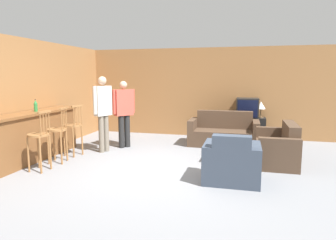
% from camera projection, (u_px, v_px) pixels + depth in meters
% --- Properties ---
extents(ground_plane, '(24.00, 24.00, 0.00)m').
position_uv_depth(ground_plane, '(165.00, 170.00, 5.70)').
color(ground_plane, gray).
extents(wall_back, '(9.40, 0.08, 2.60)m').
position_uv_depth(wall_back, '(196.00, 92.00, 8.90)').
color(wall_back, '#9E6B3D').
rests_on(wall_back, ground_plane).
extents(wall_left, '(0.08, 8.54, 2.60)m').
position_uv_depth(wall_left, '(53.00, 95.00, 7.52)').
color(wall_left, '#9E6B3D').
rests_on(wall_left, ground_plane).
extents(bar_counter, '(0.55, 2.71, 1.03)m').
position_uv_depth(bar_counter, '(31.00, 136.00, 6.31)').
color(bar_counter, brown).
rests_on(bar_counter, ground_plane).
extents(bar_chair_near, '(0.40, 0.40, 1.15)m').
position_uv_depth(bar_chair_near, '(39.00, 140.00, 5.59)').
color(bar_chair_near, '#996638').
rests_on(bar_chair_near, ground_plane).
extents(bar_chair_mid, '(0.45, 0.45, 1.15)m').
position_uv_depth(bar_chair_mid, '(58.00, 134.00, 6.15)').
color(bar_chair_mid, '#996638').
rests_on(bar_chair_mid, ground_plane).
extents(bar_chair_far, '(0.47, 0.47, 1.15)m').
position_uv_depth(bar_chair_far, '(73.00, 129.00, 6.70)').
color(bar_chair_far, '#996638').
rests_on(bar_chair_far, ground_plane).
extents(couch_far, '(1.76, 0.83, 0.87)m').
position_uv_depth(couch_far, '(224.00, 133.00, 7.75)').
color(couch_far, '#4C3828').
rests_on(couch_far, ground_plane).
extents(armchair_near, '(0.93, 0.79, 0.85)m').
position_uv_depth(armchair_near, '(232.00, 164.00, 5.04)').
color(armchair_near, '#384251').
rests_on(armchair_near, ground_plane).
extents(loveseat_right, '(0.76, 1.39, 0.84)m').
position_uv_depth(loveseat_right, '(278.00, 148.00, 6.15)').
color(loveseat_right, '#4C3828').
rests_on(loveseat_right, ground_plane).
extents(coffee_table, '(0.62, 0.99, 0.37)m').
position_uv_depth(coffee_table, '(226.00, 145.00, 6.45)').
color(coffee_table, brown).
rests_on(coffee_table, ground_plane).
extents(tv_unit, '(0.99, 0.44, 0.64)m').
position_uv_depth(tv_unit, '(247.00, 129.00, 8.38)').
color(tv_unit, black).
rests_on(tv_unit, ground_plane).
extents(tv, '(0.59, 0.52, 0.54)m').
position_uv_depth(tv, '(247.00, 108.00, 8.30)').
color(tv, black).
rests_on(tv, tv_unit).
extents(bottle, '(0.08, 0.08, 0.26)m').
position_uv_depth(bottle, '(36.00, 106.00, 6.39)').
color(bottle, '#2D7F3D').
rests_on(bottle, bar_counter).
extents(book_on_table, '(0.18, 0.13, 0.03)m').
position_uv_depth(book_on_table, '(225.00, 143.00, 6.34)').
color(book_on_table, '#33704C').
rests_on(book_on_table, coffee_table).
extents(table_lamp, '(0.25, 0.25, 0.45)m').
position_uv_depth(table_lamp, '(261.00, 106.00, 8.20)').
color(table_lamp, brown).
rests_on(table_lamp, tv_unit).
extents(person_by_window, '(0.44, 0.48, 1.66)m').
position_uv_depth(person_by_window, '(124.00, 110.00, 7.44)').
color(person_by_window, black).
rests_on(person_by_window, ground_plane).
extents(person_by_counter, '(0.32, 0.49, 1.77)m').
position_uv_depth(person_by_counter, '(103.00, 109.00, 6.97)').
color(person_by_counter, '#756B5B').
rests_on(person_by_counter, ground_plane).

